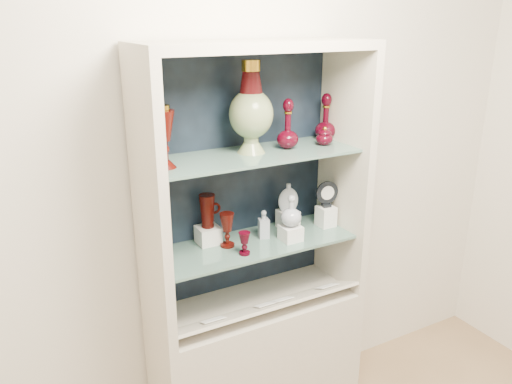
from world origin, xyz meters
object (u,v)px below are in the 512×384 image
pedestal_lamp_left (147,129)px  clear_round_decanter (291,211)px  ruby_goblet_tall (227,230)px  cobalt_goblet (157,238)px  lidded_bowl (324,136)px  ruby_decanter_a (288,121)px  cameo_medallion (327,194)px  enamel_urn (251,108)px  ruby_decanter_b (326,115)px  pedestal_lamp_right (164,137)px  clear_square_bottle (264,224)px  flat_flask (288,197)px  ruby_goblet_small (244,243)px  ruby_pitcher (207,211)px

pedestal_lamp_left → clear_round_decanter: bearing=-12.5°
ruby_goblet_tall → cobalt_goblet: bearing=175.0°
lidded_bowl → pedestal_lamp_left: bearing=173.5°
ruby_decanter_a → cameo_medallion: size_ratio=1.85×
cobalt_goblet → ruby_goblet_tall: cobalt_goblet is taller
enamel_urn → lidded_bowl: enamel_urn is taller
pedestal_lamp_left → enamel_urn: 0.45m
ruby_decanter_a → cameo_medallion: (0.23, -0.01, -0.38)m
enamel_urn → ruby_decanter_b: size_ratio=1.67×
clear_round_decanter → cameo_medallion: cameo_medallion is taller
pedestal_lamp_right → cameo_medallion: bearing=2.0°
clear_square_bottle → cameo_medallion: (0.34, -0.02, 0.10)m
cobalt_goblet → ruby_decanter_a: bearing=-3.7°
ruby_decanter_a → ruby_goblet_tall: size_ratio=1.58×
lidded_bowl → flat_flask: lidded_bowl is taller
clear_round_decanter → lidded_bowl: bearing=11.8°
enamel_urn → flat_flask: size_ratio=2.77×
ruby_decanter_a → clear_round_decanter: 0.41m
pedestal_lamp_left → ruby_decanter_b: pedestal_lamp_left is taller
ruby_decanter_b → clear_round_decanter: size_ratio=1.64×
clear_round_decanter → pedestal_lamp_left: bearing=167.5°
clear_square_bottle → clear_round_decanter: 0.15m
ruby_decanter_a → lidded_bowl: ruby_decanter_a is taller
pedestal_lamp_right → flat_flask: size_ratio=1.73×
ruby_decanter_a → cobalt_goblet: ruby_decanter_a is taller
enamel_urn → ruby_decanter_a: bearing=-4.8°
ruby_decanter_a → flat_flask: size_ratio=1.77×
cameo_medallion → ruby_decanter_b: bearing=79.0°
ruby_decanter_b → clear_round_decanter: 0.50m
ruby_decanter_b → lidded_bowl: 0.14m
enamel_urn → cameo_medallion: (0.41, -0.02, -0.45)m
pedestal_lamp_right → ruby_goblet_small: bearing=-11.7°
ruby_goblet_small → pedestal_lamp_right: bearing=168.3°
enamel_urn → ruby_goblet_small: enamel_urn is taller
pedestal_lamp_right → cameo_medallion: 0.89m
enamel_urn → cameo_medallion: size_ratio=2.90×
pedestal_lamp_left → lidded_bowl: pedestal_lamp_left is taller
cobalt_goblet → cameo_medallion: bearing=-3.1°
ruby_decanter_a → ruby_decanter_b: bearing=14.9°
ruby_decanter_b → cameo_medallion: ruby_decanter_b is taller
clear_square_bottle → cameo_medallion: bearing=-3.7°
pedestal_lamp_right → cobalt_goblet: pedestal_lamp_right is taller
cobalt_goblet → ruby_goblet_small: (0.35, -0.14, -0.04)m
ruby_pitcher → pedestal_lamp_left: bearing=-171.9°
lidded_bowl → ruby_pitcher: 0.64m
ruby_goblet_small → cameo_medallion: size_ratio=0.76×
lidded_bowl → cobalt_goblet: (-0.80, 0.07, -0.37)m
ruby_decanter_a → ruby_decanter_b: 0.26m
flat_flask → clear_square_bottle: bearing=-152.8°
ruby_decanter_b → flat_flask: 0.43m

